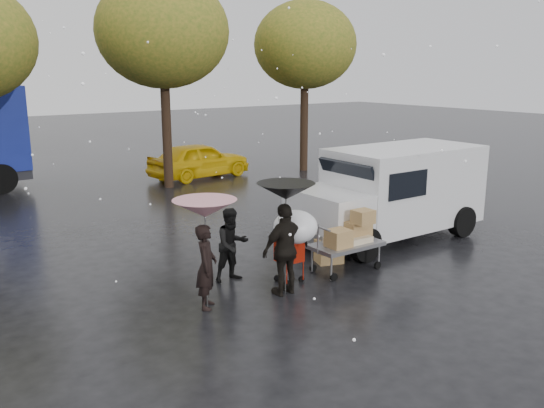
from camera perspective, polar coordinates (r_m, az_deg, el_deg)
ground at (r=10.93m, az=0.55°, el=-8.51°), size 90.00×90.00×0.00m
person_pink at (r=9.99m, az=-6.52°, el=-6.17°), size 0.61×0.65×1.49m
person_middle at (r=11.20m, az=-3.98°, el=-4.05°), size 0.71×0.55×1.45m
person_black at (r=10.48m, az=1.36°, el=-4.51°), size 1.01×0.45×1.71m
umbrella_pink at (r=9.70m, az=-6.67°, el=-0.45°), size 1.09×1.09×1.92m
umbrella_black at (r=10.20m, az=1.39°, el=1.25°), size 1.05×1.05×2.08m
vendor_cart at (r=11.85m, az=7.70°, el=-3.16°), size 1.52×0.80×1.27m
shopping_cart at (r=10.89m, az=2.23°, el=-2.68°), size 0.84×0.84×1.46m
white_van at (r=14.24m, az=11.87°, el=1.26°), size 4.91×2.18×2.20m
box_ground_near at (r=12.41m, az=5.66°, el=-4.69°), size 0.64×0.57×0.48m
box_ground_far at (r=14.10m, az=6.81°, el=-2.74°), size 0.58×0.52×0.37m
yellow_taxi at (r=21.99m, az=-7.22°, el=4.35°), size 4.13×2.04×1.35m
tree_row at (r=19.06m, az=-19.19°, el=15.49°), size 21.60×4.40×7.12m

